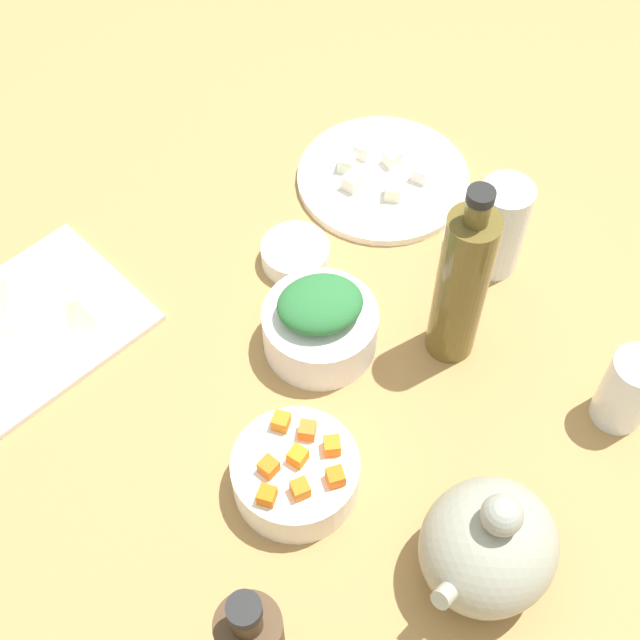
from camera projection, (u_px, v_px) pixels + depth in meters
The scene contains 28 objects.
tabletop at pixel (320, 350), 110.57cm from camera, with size 190.00×190.00×3.00cm, color #A8804A.
cutting_board at pixel (16, 337), 109.22cm from camera, with size 30.51×21.45×1.00cm, color white.
plate_tofu at pixel (383, 178), 124.85cm from camera, with size 24.48×24.48×1.20cm, color white.
bowl_greens at pixel (319, 330), 106.62cm from camera, with size 14.08×14.08×6.30cm, color white.
bowl_carrots at pixel (296, 474), 96.14cm from camera, with size 14.05×14.05×5.44cm, color white.
bowl_small_side at pixel (296, 254), 115.63cm from camera, with size 9.10×9.10×3.04cm, color white.
teapot at pixel (488, 546), 87.45cm from camera, with size 16.16×13.68×16.39cm.
bottle_0 at pixel (461, 285), 99.53cm from camera, with size 5.98×5.98×27.23cm.
drinking_glass_0 at pixel (499, 228), 111.09cm from camera, with size 6.63×6.63×13.93cm, color white.
drinking_glass_1 at pixel (628, 390), 99.21cm from camera, with size 6.08×6.08×10.76cm, color white.
carrot_cube_0 at pixel (298, 456), 93.40cm from camera, with size 1.80×1.80×1.80cm, color orange.
carrot_cube_1 at pixel (281, 421), 95.81cm from camera, with size 1.80×1.80×1.80cm, color orange.
carrot_cube_2 at pixel (332, 446), 94.11cm from camera, with size 1.80×1.80×1.80cm, color orange.
carrot_cube_3 at pixel (300, 489), 91.23cm from camera, with size 1.80×1.80×1.80cm, color orange.
carrot_cube_4 at pixel (269, 467), 92.68cm from camera, with size 1.80×1.80×1.80cm, color orange.
carrot_cube_5 at pixel (335, 477), 92.02cm from camera, with size 1.80×1.80×1.80cm, color orange.
carrot_cube_6 at pixel (307, 430), 95.19cm from camera, with size 1.80×1.80×1.80cm, color orange.
carrot_cube_7 at pixel (267, 496), 90.81cm from camera, with size 1.80×1.80×1.80cm, color orange.
chopped_greens_mound at pixel (319, 306), 102.45cm from camera, with size 10.27×8.61×3.92cm, color #2A6E36.
tofu_cube_0 at pixel (393, 191), 121.05cm from camera, with size 2.20×2.20×2.20cm, color #F0F3CD.
tofu_cube_1 at pixel (346, 163), 124.18cm from camera, with size 2.20×2.20×2.20cm, color white.
tofu_cube_2 at pixel (392, 158), 124.80cm from camera, with size 2.20×2.20×2.20cm, color white.
tofu_cube_3 at pixel (352, 182), 122.05cm from camera, with size 2.20×2.20×2.20cm, color #F1EBC9.
tofu_cube_4 at pixel (421, 173), 123.04cm from camera, with size 2.20×2.20×2.20cm, color white.
tofu_cube_5 at pixel (362, 150), 125.75cm from camera, with size 2.20×2.20×2.20cm, color white.
dumpling_0 at pixel (10, 285), 111.43cm from camera, with size 5.73×4.94×3.04cm, color beige.
dumpling_1 at pixel (80, 308), 109.38cm from camera, with size 4.50×3.93×3.05cm, color beige.
dumpling_2 at pixel (13, 332), 107.55cm from camera, with size 4.34×4.20×2.57cm, color beige.
Camera 1 is at (44.80, 40.68, 94.12)cm, focal length 49.23 mm.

